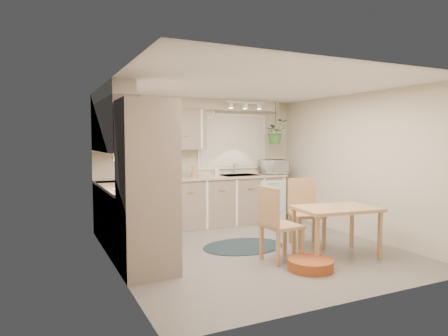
{
  "coord_description": "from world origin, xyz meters",
  "views": [
    {
      "loc": [
        -2.89,
        -5.08,
        1.62
      ],
      "look_at": [
        -0.21,
        0.55,
        1.19
      ],
      "focal_mm": 32.0,
      "sensor_mm": 36.0,
      "label": 1
    }
  ],
  "objects_px": {
    "braided_rug": "(243,246)",
    "chair_left": "(282,224)",
    "pet_bed": "(310,265)",
    "dining_table": "(336,232)",
    "chair_back": "(307,213)",
    "microwave": "(274,165)"
  },
  "relations": [
    {
      "from": "braided_rug",
      "to": "pet_bed",
      "type": "distance_m",
      "value": 1.35
    },
    {
      "from": "pet_bed",
      "to": "microwave",
      "type": "distance_m",
      "value": 3.25
    },
    {
      "from": "dining_table",
      "to": "braided_rug",
      "type": "bearing_deg",
      "value": 133.0
    },
    {
      "from": "dining_table",
      "to": "pet_bed",
      "type": "bearing_deg",
      "value": -154.53
    },
    {
      "from": "chair_back",
      "to": "pet_bed",
      "type": "xyz_separation_m",
      "value": [
        -0.67,
        -0.96,
        -0.45
      ]
    },
    {
      "from": "chair_left",
      "to": "braided_rug",
      "type": "height_order",
      "value": "chair_left"
    },
    {
      "from": "braided_rug",
      "to": "dining_table",
      "type": "bearing_deg",
      "value": -47.0
    },
    {
      "from": "chair_left",
      "to": "pet_bed",
      "type": "bearing_deg",
      "value": 10.92
    },
    {
      "from": "dining_table",
      "to": "microwave",
      "type": "height_order",
      "value": "microwave"
    },
    {
      "from": "braided_rug",
      "to": "microwave",
      "type": "distance_m",
      "value": 2.38
    },
    {
      "from": "pet_bed",
      "to": "microwave",
      "type": "relative_size",
      "value": 1.1
    },
    {
      "from": "dining_table",
      "to": "chair_back",
      "type": "bearing_deg",
      "value": 91.78
    },
    {
      "from": "braided_rug",
      "to": "microwave",
      "type": "xyz_separation_m",
      "value": [
        1.48,
        1.49,
        1.11
      ]
    },
    {
      "from": "chair_left",
      "to": "pet_bed",
      "type": "relative_size",
      "value": 1.76
    },
    {
      "from": "dining_table",
      "to": "chair_back",
      "type": "xyz_separation_m",
      "value": [
        -0.02,
        0.63,
        0.17
      ]
    },
    {
      "from": "chair_left",
      "to": "dining_table",
      "type": "bearing_deg",
      "value": 76.9
    },
    {
      "from": "pet_bed",
      "to": "braided_rug",
      "type": "bearing_deg",
      "value": 100.39
    },
    {
      "from": "chair_back",
      "to": "braided_rug",
      "type": "relative_size",
      "value": 0.8
    },
    {
      "from": "braided_rug",
      "to": "chair_left",
      "type": "bearing_deg",
      "value": -81.23
    },
    {
      "from": "braided_rug",
      "to": "pet_bed",
      "type": "xyz_separation_m",
      "value": [
        0.24,
        -1.32,
        0.06
      ]
    },
    {
      "from": "chair_left",
      "to": "pet_bed",
      "type": "xyz_separation_m",
      "value": [
        0.11,
        -0.48,
        -0.44
      ]
    },
    {
      "from": "chair_left",
      "to": "braided_rug",
      "type": "bearing_deg",
      "value": -173.54
    }
  ]
}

